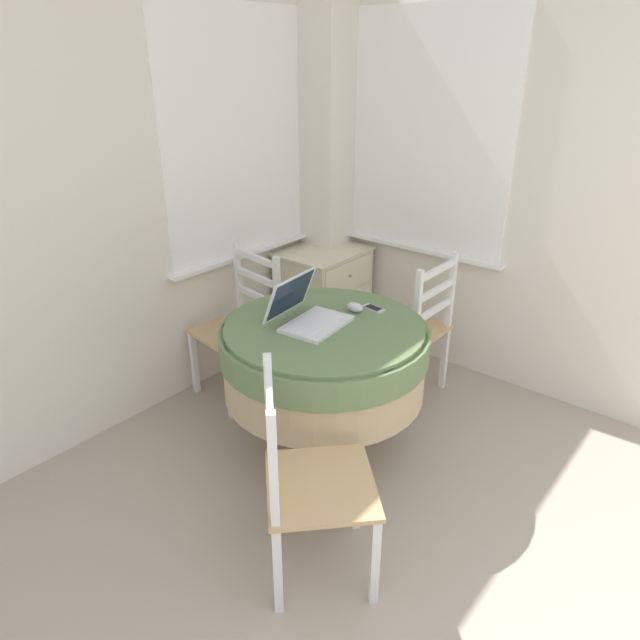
{
  "coord_description": "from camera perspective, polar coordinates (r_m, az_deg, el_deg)",
  "views": [
    {
      "loc": [
        -1.05,
        0.43,
        1.93
      ],
      "look_at": [
        1.04,
        2.15,
        0.67
      ],
      "focal_mm": 32.0,
      "sensor_mm": 36.0,
      "label": 1
    }
  ],
  "objects": [
    {
      "name": "corner_room_shell",
      "position": [
        2.86,
        6.31,
        11.69
      ],
      "size": [
        4.44,
        4.92,
        2.55
      ],
      "color": "silver",
      "rests_on": "ground_plane"
    },
    {
      "name": "round_dining_table",
      "position": [
        2.84,
        0.4,
        -3.48
      ],
      "size": [
        1.03,
        1.03,
        0.74
      ],
      "color": "#4C3D2D",
      "rests_on": "ground_plane"
    },
    {
      "name": "laptop",
      "position": [
        2.77,
        -1.3,
        0.64
      ],
      "size": [
        0.36,
        0.35,
        0.23
      ],
      "color": "silver",
      "rests_on": "round_dining_table"
    },
    {
      "name": "computer_mouse",
      "position": [
        2.91,
        3.52,
        1.28
      ],
      "size": [
        0.06,
        0.09,
        0.05
      ],
      "color": "silver",
      "rests_on": "round_dining_table"
    },
    {
      "name": "cell_phone",
      "position": [
        2.95,
        5.37,
        1.15
      ],
      "size": [
        0.07,
        0.13,
        0.01
      ],
      "color": "#B2B7BC",
      "rests_on": "round_dining_table"
    },
    {
      "name": "dining_chair_near_back_window",
      "position": [
        3.46,
        -7.93,
        -0.76
      ],
      "size": [
        0.47,
        0.49,
        0.9
      ],
      "color": "tan",
      "rests_on": "ground_plane"
    },
    {
      "name": "dining_chair_near_right_window",
      "position": [
        3.45,
        9.15,
        -0.95
      ],
      "size": [
        0.44,
        0.42,
        0.9
      ],
      "color": "tan",
      "rests_on": "ground_plane"
    },
    {
      "name": "dining_chair_camera_near",
      "position": [
        2.28,
        -1.13,
        -15.96
      ],
      "size": [
        0.6,
        0.6,
        0.9
      ],
      "color": "tan",
      "rests_on": "ground_plane"
    },
    {
      "name": "corner_cabinet",
      "position": [
        4.06,
        0.35,
        2.24
      ],
      "size": [
        0.59,
        0.48,
        0.71
      ],
      "color": "beige",
      "rests_on": "ground_plane"
    }
  ]
}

